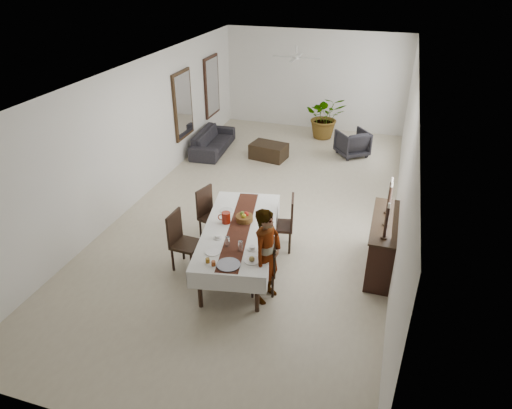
% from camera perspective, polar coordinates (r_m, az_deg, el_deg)
% --- Properties ---
extents(floor, '(6.00, 12.00, 0.00)m').
position_cam_1_polar(floor, '(10.74, 0.80, -0.51)').
color(floor, beige).
rests_on(floor, ground).
extents(ceiling, '(6.00, 12.00, 0.02)m').
position_cam_1_polar(ceiling, '(9.58, 0.94, 16.40)').
color(ceiling, white).
rests_on(ceiling, wall_back).
extents(wall_back, '(6.00, 0.02, 3.20)m').
position_cam_1_polar(wall_back, '(15.64, 7.37, 15.11)').
color(wall_back, white).
rests_on(wall_back, floor).
extents(wall_front, '(6.00, 0.02, 3.20)m').
position_cam_1_polar(wall_front, '(5.41, -18.28, -15.75)').
color(wall_front, white).
rests_on(wall_front, floor).
extents(wall_left, '(0.02, 12.00, 3.20)m').
position_cam_1_polar(wall_left, '(11.21, -14.18, 8.91)').
color(wall_left, white).
rests_on(wall_left, floor).
extents(wall_right, '(0.02, 12.00, 3.20)m').
position_cam_1_polar(wall_right, '(9.70, 18.18, 5.15)').
color(wall_right, white).
rests_on(wall_right, floor).
extents(dining_table_top, '(1.55, 2.78, 0.05)m').
position_cam_1_polar(dining_table_top, '(8.44, -2.10, -3.19)').
color(dining_table_top, black).
rests_on(dining_table_top, table_leg_fl).
extents(table_leg_fl, '(0.09, 0.09, 0.77)m').
position_cam_1_polar(table_leg_fl, '(7.77, -7.04, -10.39)').
color(table_leg_fl, black).
rests_on(table_leg_fl, floor).
extents(table_leg_fr, '(0.09, 0.09, 0.77)m').
position_cam_1_polar(table_leg_fr, '(7.62, 0.15, -11.02)').
color(table_leg_fr, black).
rests_on(table_leg_fr, floor).
extents(table_leg_bl, '(0.09, 0.09, 0.77)m').
position_cam_1_polar(table_leg_bl, '(9.78, -3.73, -1.18)').
color(table_leg_bl, black).
rests_on(table_leg_bl, floor).
extents(table_leg_br, '(0.09, 0.09, 0.77)m').
position_cam_1_polar(table_leg_br, '(9.66, 1.90, -1.53)').
color(table_leg_br, black).
rests_on(table_leg_br, floor).
extents(tablecloth_top, '(1.78, 3.01, 0.01)m').
position_cam_1_polar(tablecloth_top, '(8.42, -2.10, -3.01)').
color(tablecloth_top, white).
rests_on(tablecloth_top, dining_table_top).
extents(tablecloth_drape_left, '(0.52, 2.78, 0.33)m').
position_cam_1_polar(tablecloth_drape_left, '(8.62, -6.30, -3.61)').
color(tablecloth_drape_left, white).
rests_on(tablecloth_drape_left, dining_table_top).
extents(tablecloth_drape_right, '(0.52, 2.78, 0.33)m').
position_cam_1_polar(tablecloth_drape_right, '(8.44, 2.23, -4.20)').
color(tablecloth_drape_right, silver).
rests_on(tablecloth_drape_right, dining_table_top).
extents(tablecloth_drape_near, '(1.27, 0.24, 0.33)m').
position_cam_1_polar(tablecloth_drape_near, '(7.38, -3.77, -9.80)').
color(tablecloth_drape_near, silver).
rests_on(tablecloth_drape_near, dining_table_top).
extents(tablecloth_drape_far, '(1.27, 0.24, 0.33)m').
position_cam_1_polar(tablecloth_drape_far, '(9.70, -0.82, 0.56)').
color(tablecloth_drape_far, silver).
rests_on(tablecloth_drape_far, dining_table_top).
extents(table_runner, '(0.87, 2.76, 0.00)m').
position_cam_1_polar(table_runner, '(8.42, -2.10, -2.95)').
color(table_runner, '#542518').
rests_on(table_runner, tablecloth_top).
extents(red_pitcher, '(0.19, 0.19, 0.22)m').
position_cam_1_polar(red_pitcher, '(8.54, -3.76, -1.64)').
color(red_pitcher, maroon).
rests_on(red_pitcher, tablecloth_top).
extents(pitcher_handle, '(0.13, 0.05, 0.13)m').
position_cam_1_polar(pitcher_handle, '(8.56, -4.38, -1.61)').
color(pitcher_handle, maroon).
rests_on(pitcher_handle, red_pitcher).
extents(wine_glass_near, '(0.08, 0.08, 0.19)m').
position_cam_1_polar(wine_glass_near, '(7.76, -1.96, -5.20)').
color(wine_glass_near, white).
rests_on(wine_glass_near, tablecloth_top).
extents(wine_glass_mid, '(0.08, 0.08, 0.19)m').
position_cam_1_polar(wine_glass_mid, '(7.89, -3.57, -4.64)').
color(wine_glass_mid, white).
rests_on(wine_glass_mid, tablecloth_top).
extents(teacup_right, '(0.10, 0.10, 0.07)m').
position_cam_1_polar(teacup_right, '(7.82, -0.45, -5.45)').
color(teacup_right, silver).
rests_on(teacup_right, saucer_right).
extents(saucer_right, '(0.16, 0.16, 0.01)m').
position_cam_1_polar(saucer_right, '(7.83, -0.45, -5.61)').
color(saucer_right, white).
rests_on(saucer_right, tablecloth_top).
extents(teacup_left, '(0.10, 0.10, 0.07)m').
position_cam_1_polar(teacup_left, '(8.14, -4.81, -4.03)').
color(teacup_left, white).
rests_on(teacup_left, saucer_left).
extents(saucer_left, '(0.16, 0.16, 0.01)m').
position_cam_1_polar(saucer_left, '(8.15, -4.80, -4.19)').
color(saucer_left, silver).
rests_on(saucer_left, tablecloth_top).
extents(plate_near_right, '(0.26, 0.26, 0.02)m').
position_cam_1_polar(plate_near_right, '(7.56, -0.52, -7.01)').
color(plate_near_right, silver).
rests_on(plate_near_right, tablecloth_top).
extents(bread_near_right, '(0.10, 0.10, 0.10)m').
position_cam_1_polar(bread_near_right, '(7.54, -0.53, -6.83)').
color(bread_near_right, tan).
rests_on(bread_near_right, plate_near_right).
extents(plate_near_left, '(0.26, 0.26, 0.02)m').
position_cam_1_polar(plate_near_left, '(7.79, -5.43, -5.92)').
color(plate_near_left, white).
rests_on(plate_near_left, tablecloth_top).
extents(plate_far_left, '(0.26, 0.26, 0.02)m').
position_cam_1_polar(plate_far_left, '(8.98, -3.73, -0.76)').
color(plate_far_left, silver).
rests_on(plate_far_left, tablecloth_top).
extents(serving_tray, '(0.39, 0.39, 0.02)m').
position_cam_1_polar(serving_tray, '(7.47, -3.46, -7.52)').
color(serving_tray, '#414146').
rests_on(serving_tray, tablecloth_top).
extents(jam_jar_a, '(0.07, 0.07, 0.08)m').
position_cam_1_polar(jam_jar_a, '(7.47, -5.34, -7.33)').
color(jam_jar_a, '#923E15').
rests_on(jam_jar_a, tablecloth_top).
extents(jam_jar_b, '(0.07, 0.07, 0.08)m').
position_cam_1_polar(jam_jar_b, '(7.55, -6.06, -6.97)').
color(jam_jar_b, brown).
rests_on(jam_jar_b, tablecloth_top).
extents(fruit_basket, '(0.33, 0.33, 0.11)m').
position_cam_1_polar(fruit_basket, '(8.61, -1.47, -1.73)').
color(fruit_basket, brown).
rests_on(fruit_basket, tablecloth_top).
extents(fruit_red, '(0.10, 0.10, 0.10)m').
position_cam_1_polar(fruit_red, '(8.59, -1.24, -1.20)').
color(fruit_red, '#A61910').
rests_on(fruit_red, fruit_basket).
extents(fruit_green, '(0.09, 0.09, 0.09)m').
position_cam_1_polar(fruit_green, '(8.61, -1.74, -1.13)').
color(fruit_green, '#5A7723').
rests_on(fruit_green, fruit_basket).
extents(fruit_yellow, '(0.09, 0.09, 0.09)m').
position_cam_1_polar(fruit_yellow, '(8.52, -1.53, -1.44)').
color(fruit_yellow, gold).
rests_on(fruit_yellow, fruit_basket).
extents(chair_right_near_seat, '(0.55, 0.55, 0.05)m').
position_cam_1_polar(chair_right_near_seat, '(7.99, 0.79, -8.22)').
color(chair_right_near_seat, black).
rests_on(chair_right_near_seat, chair_right_near_leg_fl).
extents(chair_right_near_leg_fl, '(0.05, 0.05, 0.43)m').
position_cam_1_polar(chair_right_near_leg_fl, '(8.01, 2.10, -10.31)').
color(chair_right_near_leg_fl, black).
rests_on(chair_right_near_leg_fl, floor).
extents(chair_right_near_leg_fr, '(0.05, 0.05, 0.43)m').
position_cam_1_polar(chair_right_near_leg_fr, '(8.29, 1.97, -8.77)').
color(chair_right_near_leg_fr, black).
rests_on(chair_right_near_leg_fr, floor).
extents(chair_right_near_leg_bl, '(0.05, 0.05, 0.43)m').
position_cam_1_polar(chair_right_near_leg_bl, '(8.00, -0.46, -10.36)').
color(chair_right_near_leg_bl, black).
rests_on(chair_right_near_leg_bl, floor).
extents(chair_right_near_leg_br, '(0.05, 0.05, 0.43)m').
position_cam_1_polar(chair_right_near_leg_br, '(8.28, -0.51, -8.81)').
color(chair_right_near_leg_br, black).
rests_on(chair_right_near_leg_br, floor).
extents(chair_right_near_back, '(0.18, 0.42, 0.55)m').
position_cam_1_polar(chair_right_near_back, '(7.83, 2.24, -6.47)').
color(chair_right_near_back, black).
rests_on(chair_right_near_back, chair_right_near_seat).
extents(chair_right_far_seat, '(0.58, 0.58, 0.06)m').
position_cam_1_polar(chair_right_far_seat, '(9.10, 3.06, -2.69)').
color(chair_right_far_seat, black).
rests_on(chair_right_far_seat, chair_right_far_leg_fl).
extents(chair_right_far_leg_fl, '(0.06, 0.06, 0.48)m').
position_cam_1_polar(chair_right_far_leg_fl, '(9.08, 4.22, -4.86)').
color(chair_right_far_leg_fl, black).
rests_on(chair_right_far_leg_fl, floor).
extents(chair_right_far_leg_fr, '(0.06, 0.06, 0.48)m').
position_cam_1_polar(chair_right_far_leg_fr, '(9.41, 4.30, -3.51)').
color(chair_right_far_leg_fr, black).
rests_on(chair_right_far_leg_fr, floor).
extents(chair_right_far_leg_bl, '(0.06, 0.06, 0.48)m').
position_cam_1_polar(chair_right_far_leg_bl, '(9.09, 1.69, -4.73)').
color(chair_right_far_leg_bl, black).
rests_on(chair_right_far_leg_bl, floor).
extents(chair_right_far_leg_br, '(0.06, 0.06, 0.48)m').
position_cam_1_polar(chair_right_far_leg_br, '(9.42, 1.87, -3.39)').
color(chair_right_far_leg_br, black).
rests_on(chair_right_far_leg_br, floor).
extents(chair_right_far_back, '(0.14, 0.49, 0.62)m').
position_cam_1_polar(chair_right_far_back, '(8.93, 4.55, -0.93)').
color(chair_right_far_back, black).
rests_on(chair_right_far_back, chair_right_far_seat).
extents(chair_left_near_seat, '(0.52, 0.52, 0.06)m').
position_cam_1_polar(chair_left_near_seat, '(8.64, -8.72, -4.98)').
color(chair_left_near_seat, black).
rests_on(chair_left_near_seat, chair_left_near_leg_fl).
extents(chair_left_near_leg_fl, '(0.05, 0.05, 0.48)m').
position_cam_1_polar(chair_left_near_leg_fl, '(9.01, -9.10, -5.48)').
color(chair_left_near_leg_fl, black).
rests_on(chair_left_near_leg_fl, floor).
extents(chair_left_near_leg_fr, '(0.05, 0.05, 0.48)m').
position_cam_1_polar(chair_left_near_leg_fr, '(8.74, -10.36, -6.83)').
color(chair_left_near_leg_fr, black).
rests_on(chair_left_near_leg_fr, floor).
extents(chair_left_near_leg_bl, '(0.05, 0.05, 0.48)m').
position_cam_1_polar(chair_left_near_leg_bl, '(8.85, -6.84, -6.03)').
color(chair_left_near_leg_bl, black).
rests_on(chair_left_near_leg_bl, floor).
extents(chair_left_near_leg_br, '(0.05, 0.05, 0.48)m').
position_cam_1_polar(chair_left_near_leg_br, '(8.57, -8.05, -7.43)').
color(chair_left_near_leg_br, black).
rests_on(chair_left_near_leg_br, floor).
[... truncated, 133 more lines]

